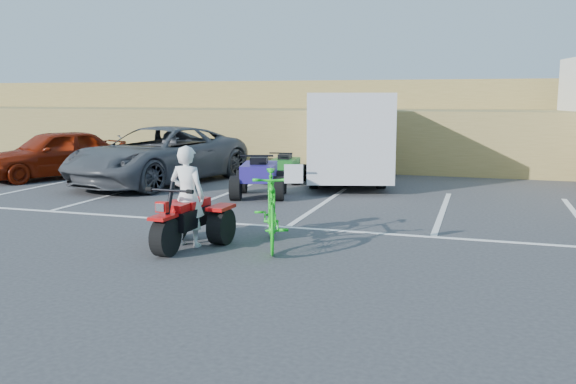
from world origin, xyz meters
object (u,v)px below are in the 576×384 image
(green_dirt_bike, at_px, (271,209))
(grey_pickup, at_px, (158,155))
(red_trike_atv, at_px, (184,248))
(cargo_trailer, at_px, (345,134))
(rider, at_px, (187,196))
(quad_atv_blue, at_px, (259,197))
(quad_atv_green, at_px, (285,182))
(red_car, at_px, (55,154))

(green_dirt_bike, distance_m, grey_pickup, 8.17)
(red_trike_atv, bearing_deg, cargo_trailer, 87.43)
(rider, relative_size, quad_atv_blue, 0.98)
(quad_atv_blue, xyz_separation_m, quad_atv_green, (-0.19, 2.66, 0.00))
(red_trike_atv, height_order, cargo_trailer, cargo_trailer)
(cargo_trailer, distance_m, quad_atv_green, 2.22)
(red_car, bearing_deg, red_trike_atv, -13.03)
(red_trike_atv, distance_m, red_car, 10.32)
(rider, bearing_deg, cargo_trailer, -92.62)
(red_car, bearing_deg, cargo_trailer, 39.96)
(rider, relative_size, grey_pickup, 0.29)
(cargo_trailer, relative_size, quad_atv_blue, 3.43)
(rider, distance_m, quad_atv_green, 7.83)
(red_car, xyz_separation_m, quad_atv_green, (6.99, 1.18, -0.74))
(rider, height_order, cargo_trailer, cargo_trailer)
(red_trike_atv, xyz_separation_m, red_car, (-7.80, 6.71, 0.74))
(quad_atv_blue, height_order, quad_atv_green, quad_atv_blue)
(green_dirt_bike, relative_size, cargo_trailer, 0.36)
(cargo_trailer, xyz_separation_m, quad_atv_green, (-1.60, -0.69, -1.38))
(green_dirt_bike, xyz_separation_m, quad_atv_green, (-2.14, 7.35, -0.63))
(red_trike_atv, distance_m, green_dirt_bike, 1.56)
(green_dirt_bike, distance_m, red_car, 11.02)
(red_trike_atv, distance_m, rider, 0.85)
(green_dirt_bike, height_order, red_car, red_car)
(quad_atv_green, bearing_deg, rider, -88.96)
(grey_pickup, distance_m, red_car, 3.63)
(red_car, distance_m, quad_atv_blue, 7.37)
(green_dirt_bike, bearing_deg, cargo_trailer, 73.74)
(rider, xyz_separation_m, red_car, (-7.81, 6.56, -0.09))
(green_dirt_bike, xyz_separation_m, grey_pickup, (-5.50, 6.04, 0.17))
(rider, relative_size, quad_atv_green, 1.18)
(red_trike_atv, bearing_deg, quad_atv_green, 98.55)
(red_car, bearing_deg, quad_atv_green, 37.25)
(quad_atv_blue, distance_m, quad_atv_green, 2.67)
(grey_pickup, bearing_deg, red_trike_atv, -45.92)
(green_dirt_bike, distance_m, quad_atv_blue, 5.12)
(red_trike_atv, xyz_separation_m, rider, (0.01, 0.15, 0.83))
(grey_pickup, xyz_separation_m, quad_atv_blue, (3.55, -1.35, -0.81))
(cargo_trailer, bearing_deg, grey_pickup, -173.60)
(red_trike_atv, xyz_separation_m, cargo_trailer, (0.78, 8.58, 1.38))
(cargo_trailer, xyz_separation_m, quad_atv_blue, (-1.41, -3.35, -1.38))
(green_dirt_bike, bearing_deg, grey_pickup, 112.21)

